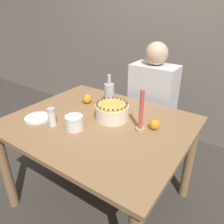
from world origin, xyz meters
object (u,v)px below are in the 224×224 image
(person_man_blue_shirt, at_px, (151,115))
(sugar_bowl, at_px, (74,123))
(sugar_shaker, at_px, (52,117))
(bottle, at_px, (109,95))
(cake, at_px, (112,111))
(candle, at_px, (141,115))

(person_man_blue_shirt, bearing_deg, sugar_bowl, 80.25)
(sugar_shaker, bearing_deg, bottle, 72.78)
(cake, relative_size, candle, 0.85)
(candle, bearing_deg, person_man_blue_shirt, 108.01)
(sugar_shaker, bearing_deg, sugar_bowl, 17.40)
(sugar_bowl, bearing_deg, person_man_blue_shirt, 80.25)
(cake, bearing_deg, sugar_shaker, -131.77)
(candle, bearing_deg, sugar_bowl, -147.71)
(cake, bearing_deg, bottle, 130.82)
(person_man_blue_shirt, bearing_deg, sugar_shaker, 71.67)
(sugar_bowl, bearing_deg, candle, 32.29)
(cake, relative_size, sugar_bowl, 2.01)
(cake, distance_m, candle, 0.25)
(sugar_bowl, xyz_separation_m, sugar_shaker, (-0.15, -0.05, 0.02))
(sugar_shaker, distance_m, candle, 0.58)
(cake, bearing_deg, person_man_blue_shirt, 87.03)
(sugar_shaker, height_order, person_man_blue_shirt, person_man_blue_shirt)
(cake, height_order, sugar_shaker, sugar_shaker)
(sugar_bowl, xyz_separation_m, bottle, (-0.01, 0.41, 0.05))
(person_man_blue_shirt, bearing_deg, bottle, 70.59)
(cake, relative_size, sugar_shaker, 1.88)
(sugar_shaker, relative_size, person_man_blue_shirt, 0.10)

